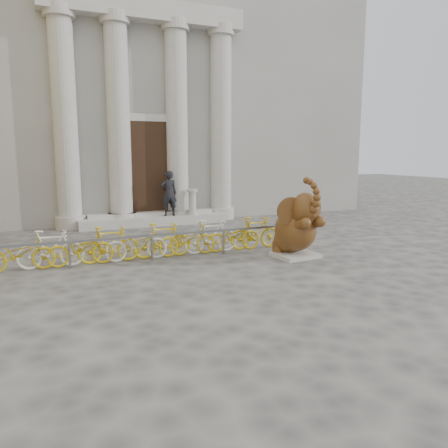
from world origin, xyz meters
name	(u,v)px	position (x,y,z in m)	size (l,w,h in m)	color
ground	(260,289)	(0.00, 0.00, 0.00)	(80.00, 80.00, 0.00)	#474442
classical_building	(123,92)	(0.00, 14.93, 5.98)	(22.00, 10.70, 12.00)	gray
entrance_steps	(153,220)	(0.00, 9.40, 0.18)	(6.00, 1.20, 0.36)	#A8A59E
elephant_statue	(297,228)	(2.30, 2.19, 0.83)	(1.52, 1.73, 2.28)	#A8A59E
bike_rack	(149,241)	(-1.57, 3.65, 0.50)	(8.54, 0.53, 1.00)	slate
pedestrian	(169,193)	(0.62, 9.19, 1.29)	(0.68, 0.44, 1.85)	black
balustrade_post	(192,203)	(1.60, 9.10, 0.86)	(0.44, 0.44, 1.08)	#A8A59E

